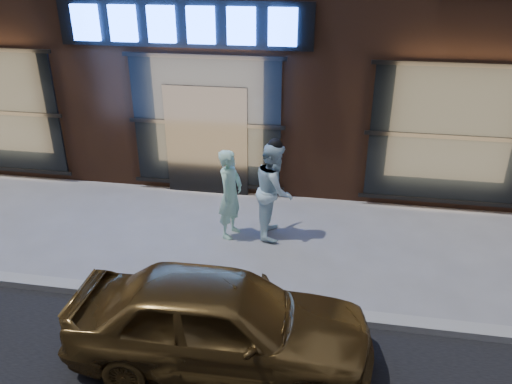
% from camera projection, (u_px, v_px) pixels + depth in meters
% --- Properties ---
extents(ground, '(90.00, 90.00, 0.00)m').
position_uv_depth(ground, '(145.00, 298.00, 7.77)').
color(ground, slate).
rests_on(ground, ground).
extents(curb, '(60.00, 0.25, 0.12)m').
position_uv_depth(curb, '(145.00, 295.00, 7.74)').
color(curb, gray).
rests_on(curb, ground).
extents(man_bowtie, '(0.55, 0.71, 1.71)m').
position_uv_depth(man_bowtie, '(230.00, 194.00, 9.17)').
color(man_bowtie, '#C2FFDB').
rests_on(man_bowtie, ground).
extents(man_cap, '(0.76, 0.94, 1.83)m').
position_uv_depth(man_cap, '(274.00, 190.00, 9.19)').
color(man_cap, silver).
rests_on(man_cap, ground).
extents(gold_sedan, '(3.89, 1.65, 1.31)m').
position_uv_depth(gold_sedan, '(221.00, 321.00, 6.29)').
color(gold_sedan, brown).
rests_on(gold_sedan, ground).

